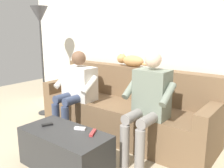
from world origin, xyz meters
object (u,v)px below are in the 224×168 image
(person_left_seated, at_px, (148,100))
(remote_black, at_px, (47,125))
(coffee_table, at_px, (65,150))
(floor_lamp, at_px, (40,24))
(cat_on_backrest, at_px, (130,60))
(person_right_seated, at_px, (76,87))
(remote_white, at_px, (80,128))
(couch, at_px, (125,111))
(remote_red, at_px, (93,133))

(person_left_seated, height_order, remote_black, person_left_seated)
(coffee_table, height_order, floor_lamp, floor_lamp)
(floor_lamp, bearing_deg, cat_on_backrest, -165.04)
(person_right_seated, bearing_deg, remote_white, 137.81)
(coffee_table, distance_m, floor_lamp, 2.19)
(cat_on_backrest, xyz_separation_m, remote_black, (0.18, 1.31, -0.56))
(remote_black, bearing_deg, couch, -168.70)
(remote_black, bearing_deg, cat_on_backrest, -162.97)
(person_right_seated, height_order, remote_red, person_right_seated)
(couch, height_order, floor_lamp, floor_lamp)
(floor_lamp, bearing_deg, remote_white, 154.20)
(remote_red, bearing_deg, remote_black, 78.57)
(coffee_table, height_order, remote_black, remote_black)
(couch, distance_m, remote_red, 0.98)
(person_right_seated, height_order, floor_lamp, floor_lamp)
(floor_lamp, bearing_deg, remote_red, 156.49)
(coffee_table, relative_size, remote_white, 8.15)
(person_right_seated, distance_m, floor_lamp, 1.30)
(cat_on_backrest, xyz_separation_m, remote_white, (-0.17, 1.17, -0.56))
(cat_on_backrest, relative_size, remote_white, 4.92)
(couch, bearing_deg, remote_red, 105.60)
(person_right_seated, relative_size, floor_lamp, 0.64)
(coffee_table, bearing_deg, person_left_seated, -128.75)
(cat_on_backrest, distance_m, remote_red, 1.34)
(remote_black, relative_size, floor_lamp, 0.06)
(remote_white, relative_size, floor_lamp, 0.07)
(remote_black, bearing_deg, floor_lamp, -101.02)
(person_right_seated, bearing_deg, floor_lamp, -11.59)
(person_left_seated, xyz_separation_m, remote_white, (0.47, 0.56, -0.25))
(coffee_table, bearing_deg, couch, -90.00)
(couch, relative_size, person_right_seated, 2.13)
(person_right_seated, distance_m, remote_black, 0.81)
(person_left_seated, height_order, remote_white, person_left_seated)
(remote_red, height_order, floor_lamp, floor_lamp)
(couch, xyz_separation_m, remote_white, (-0.09, 0.94, 0.09))
(remote_black, bearing_deg, coffee_table, 116.38)
(remote_white, bearing_deg, person_right_seated, -67.11)
(coffee_table, xyz_separation_m, floor_lamp, (1.53, -0.91, 1.27))
(cat_on_backrest, bearing_deg, person_right_seated, 51.11)
(remote_red, xyz_separation_m, remote_black, (0.52, 0.14, -0.00))
(coffee_table, bearing_deg, remote_red, -153.17)
(remote_red, relative_size, remote_white, 1.25)
(person_right_seated, distance_m, cat_on_backrest, 0.82)
(couch, height_order, cat_on_backrest, cat_on_backrest)
(remote_red, bearing_deg, floor_lamp, 40.12)
(person_left_seated, bearing_deg, person_right_seated, -1.12)
(remote_white, bearing_deg, floor_lamp, -50.72)
(cat_on_backrest, bearing_deg, coffee_table, 93.54)
(remote_white, bearing_deg, person_left_seated, -154.69)
(person_left_seated, relative_size, remote_black, 10.59)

